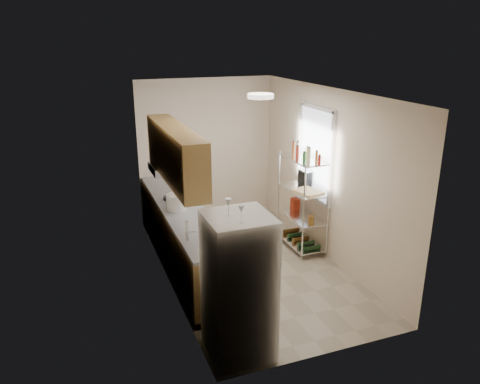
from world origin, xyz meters
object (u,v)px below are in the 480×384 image
object	(u,v)px
refrigerator	(239,287)
espresso_machine	(305,177)
cutting_board	(308,191)
rice_cooker	(176,202)
frying_pan_large	(171,198)

from	to	relation	value
refrigerator	espresso_machine	xyz separation A→B (m)	(2.00, 2.29, 0.33)
cutting_board	espresso_machine	distance (m)	0.39
rice_cooker	cutting_board	xyz separation A→B (m)	(2.00, -0.28, 0.01)
frying_pan_large	cutting_board	xyz separation A→B (m)	(1.97, -0.74, 0.10)
refrigerator	rice_cooker	size ratio (longest dim) A/B	5.58
rice_cooker	frying_pan_large	size ratio (longest dim) A/B	1.15
refrigerator	cutting_board	bearing A→B (deg)	46.06
refrigerator	cutting_board	world-z (taller)	refrigerator
cutting_board	frying_pan_large	bearing A→B (deg)	159.35
frying_pan_large	cutting_board	world-z (taller)	cutting_board
refrigerator	frying_pan_large	size ratio (longest dim) A/B	6.40
rice_cooker	espresso_machine	world-z (taller)	espresso_machine
cutting_board	espresso_machine	size ratio (longest dim) A/B	1.69
cutting_board	espresso_machine	world-z (taller)	espresso_machine
rice_cooker	refrigerator	bearing A→B (deg)	-86.55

